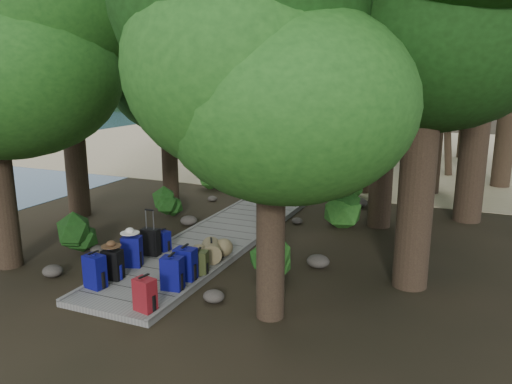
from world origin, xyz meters
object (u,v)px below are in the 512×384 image
at_px(backpack_left_b, 113,263).
at_px(backpack_right_c, 185,262).
at_px(backpack_left_d, 163,240).
at_px(lone_suitcase_on_sand, 322,170).
at_px(backpack_left_c, 132,250).
at_px(backpack_left_a, 95,270).
at_px(backpack_right_b, 172,271).
at_px(backpack_right_d, 199,261).
at_px(sun_lounger, 412,172).
at_px(suitcase_on_boardwalk, 151,242).
at_px(backpack_right_a, 145,293).
at_px(duffel_right_khaki, 211,250).
at_px(kayak, 272,158).

relative_size(backpack_left_b, backpack_right_c, 0.95).
bearing_deg(backpack_left_d, lone_suitcase_on_sand, 98.03).
bearing_deg(backpack_left_c, backpack_left_a, -108.67).
bearing_deg(backpack_right_b, backpack_right_d, 75.44).
distance_m(backpack_left_c, backpack_right_c, 1.41).
bearing_deg(sun_lounger, backpack_left_c, -118.24).
relative_size(backpack_left_b, backpack_left_d, 1.32).
xyz_separation_m(suitcase_on_boardwalk, sun_lounger, (4.43, 11.63, -0.14)).
distance_m(backpack_right_b, lone_suitcase_on_sand, 11.80).
bearing_deg(backpack_right_a, backpack_left_b, 158.66).
xyz_separation_m(backpack_left_c, lone_suitcase_on_sand, (1.03, 11.13, -0.14)).
bearing_deg(backpack_left_a, backpack_left_b, 91.73).
relative_size(backpack_left_d, lone_suitcase_on_sand, 0.79).
height_order(backpack_left_b, duffel_right_khaki, backpack_left_b).
relative_size(backpack_right_a, duffel_right_khaki, 0.99).
distance_m(duffel_right_khaki, lone_suitcase_on_sand, 10.15).
xyz_separation_m(backpack_right_a, duffel_right_khaki, (-0.08, 2.59, -0.11)).
bearing_deg(backpack_left_b, backpack_right_a, -38.40).
bearing_deg(backpack_right_d, backpack_left_d, 135.94).
relative_size(backpack_left_c, backpack_right_b, 1.03).
bearing_deg(suitcase_on_boardwalk, backpack_left_b, -90.25).
xyz_separation_m(backpack_left_c, backpack_right_b, (1.42, -0.66, -0.01)).
distance_m(backpack_left_d, backpack_right_a, 3.06).
bearing_deg(lone_suitcase_on_sand, sun_lounger, 19.60).
bearing_deg(backpack_left_a, duffel_right_khaki, 65.84).
distance_m(backpack_left_b, lone_suitcase_on_sand, 11.89).
distance_m(backpack_right_b, backpack_right_c, 0.52).
relative_size(backpack_left_d, backpack_right_d, 0.94).
height_order(backpack_left_d, backpack_right_a, backpack_right_a).
distance_m(backpack_left_a, backpack_right_b, 1.50).
xyz_separation_m(backpack_left_d, lone_suitcase_on_sand, (1.00, 10.04, -0.03)).
bearing_deg(duffel_right_khaki, kayak, 76.07).
bearing_deg(suitcase_on_boardwalk, kayak, 95.56).
bearing_deg(backpack_left_a, backpack_right_b, 28.33).
relative_size(backpack_left_d, sun_lounger, 0.31).
height_order(backpack_left_b, backpack_left_c, backpack_left_c).
distance_m(backpack_right_d, lone_suitcase_on_sand, 10.96).
height_order(backpack_right_d, kayak, backpack_right_d).
distance_m(backpack_left_a, backpack_left_b, 0.47).
bearing_deg(lone_suitcase_on_sand, backpack_right_d, -87.60).
xyz_separation_m(lone_suitcase_on_sand, kayak, (-3.27, 2.80, -0.15)).
bearing_deg(sun_lounger, backpack_right_d, -111.96).
bearing_deg(kayak, lone_suitcase_on_sand, -60.95).
height_order(backpack_right_a, backpack_right_d, backpack_right_a).
bearing_deg(backpack_left_b, backpack_left_d, 85.10).
distance_m(backpack_right_d, suitcase_on_boardwalk, 1.63).
distance_m(backpack_right_b, backpack_right_d, 0.86).
bearing_deg(backpack_left_b, backpack_right_c, 17.11).
bearing_deg(sun_lounger, backpack_right_c, -112.12).
bearing_deg(backpack_right_a, backpack_left_a, 174.94).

